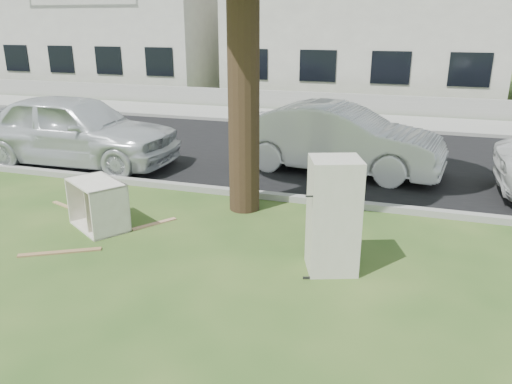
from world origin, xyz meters
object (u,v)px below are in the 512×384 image
(fridge, at_px, (333,216))
(car_center, at_px, (338,139))
(cabinet, at_px, (98,205))
(car_left, at_px, (75,129))

(fridge, bearing_deg, car_center, 78.63)
(fridge, height_order, cabinet, fridge)
(fridge, height_order, car_center, fridge)
(cabinet, xyz_separation_m, car_center, (3.21, 4.44, 0.36))
(cabinet, bearing_deg, car_left, 163.18)
(cabinet, height_order, car_center, car_center)
(car_center, bearing_deg, cabinet, 151.25)
(fridge, distance_m, cabinet, 3.91)
(fridge, bearing_deg, car_left, 132.72)
(cabinet, height_order, car_left, car_left)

